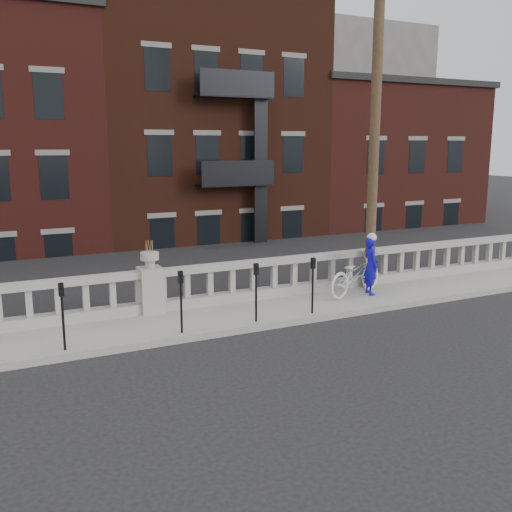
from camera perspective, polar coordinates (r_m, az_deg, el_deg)
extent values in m
plane|color=black|center=(10.60, -4.44, -11.89)|extent=(120.00, 120.00, 0.00)
cube|color=#9A998F|center=(13.24, -9.26, -6.91)|extent=(32.00, 2.20, 0.15)
cube|color=#9A998F|center=(14.06, -10.41, -5.03)|extent=(28.00, 0.34, 0.25)
cube|color=#9A998F|center=(13.86, -10.53, -1.75)|extent=(28.00, 0.34, 0.16)
cube|color=#9A998F|center=(13.95, -10.48, -3.35)|extent=(0.55, 0.55, 1.10)
cylinder|color=#9A998F|center=(13.80, -10.57, -0.73)|extent=(0.24, 0.24, 0.20)
cylinder|color=#9A998F|center=(13.77, -10.60, 0.00)|extent=(0.44, 0.44, 0.18)
cube|color=#605E59|center=(15.33, -10.42, -14.43)|extent=(36.00, 0.50, 5.15)
cube|color=black|center=(36.46, -19.56, -4.48)|extent=(80.00, 44.00, 0.50)
cube|color=#595651|center=(19.01, -19.78, -11.64)|extent=(16.00, 7.00, 4.00)
cube|color=#595651|center=(49.20, 5.40, 10.89)|extent=(14.00, 14.00, 18.00)
cube|color=#3D1A10|center=(30.61, -7.87, 8.40)|extent=(10.00, 14.00, 15.50)
cube|color=black|center=(31.26, -8.28, 23.01)|extent=(10.30, 14.30, 0.30)
cube|color=#4D1C17|center=(35.15, 7.97, 5.87)|extent=(10.00, 14.00, 12.00)
cube|color=black|center=(35.14, 8.25, 15.90)|extent=(10.30, 14.30, 0.30)
cylinder|color=#422D1E|center=(16.04, 11.88, 14.49)|extent=(0.28, 0.28, 10.00)
cylinder|color=black|center=(11.83, -18.71, -6.39)|extent=(0.05, 0.05, 1.10)
cube|color=black|center=(11.65, -18.92, -3.19)|extent=(0.10, 0.08, 0.26)
cube|color=black|center=(11.60, -18.90, -3.05)|extent=(0.06, 0.01, 0.08)
cylinder|color=black|center=(12.33, -7.48, -5.18)|extent=(0.05, 0.05, 1.10)
cube|color=black|center=(12.16, -7.56, -2.10)|extent=(0.10, 0.08, 0.26)
cube|color=black|center=(12.11, -7.50, -1.96)|extent=(0.06, 0.01, 0.08)
cylinder|color=black|center=(12.98, 0.01, -4.25)|extent=(0.05, 0.05, 1.10)
cube|color=black|center=(12.81, 0.01, -1.32)|extent=(0.10, 0.08, 0.26)
cube|color=black|center=(12.77, 0.10, -1.18)|extent=(0.06, 0.01, 0.08)
cylinder|color=black|center=(13.68, 5.68, -3.51)|extent=(0.05, 0.05, 1.10)
cube|color=black|center=(13.52, 5.73, -0.72)|extent=(0.10, 0.08, 0.26)
cube|color=black|center=(13.48, 5.84, -0.58)|extent=(0.06, 0.01, 0.08)
imported|color=silver|center=(15.54, 9.88, -1.78)|extent=(2.28, 1.43, 1.13)
imported|color=#110BB1|center=(15.61, 11.40, -0.96)|extent=(0.50, 0.64, 1.57)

